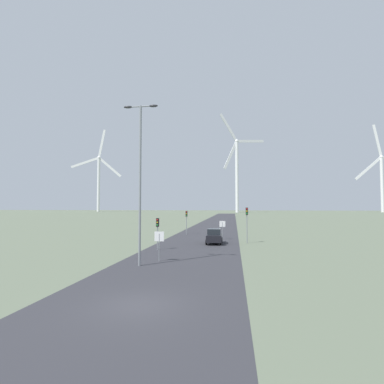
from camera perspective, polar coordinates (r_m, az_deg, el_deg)
The scene contains 12 objects.
ground_plane at distance 15.03m, azimuth -10.09°, elevation -20.40°, with size 600.00×600.00×0.00m, color #5B6651.
road_surface at distance 61.95m, azimuth 3.92°, elevation -6.91°, with size 10.00×240.00×0.01m.
streetlamp at distance 23.68m, azimuth -9.85°, elevation 4.56°, with size 2.77×0.32×12.50m.
stop_sign_near at distance 25.32m, azimuth -6.26°, elevation -9.17°, with size 0.81×0.07×2.46m.
stop_sign_far at distance 41.35m, azimuth 5.81°, elevation -6.56°, with size 0.81×0.07×2.53m.
traffic_light_post_near_left at distance 31.74m, azimuth -6.58°, elevation -6.55°, with size 0.28×0.34×3.31m.
traffic_light_post_near_right at distance 37.69m, azimuth 10.42°, elevation -4.73°, with size 0.28×0.34×4.39m.
traffic_light_post_mid_left at distance 48.55m, azimuth -1.06°, elevation -4.81°, with size 0.28×0.33×3.78m.
car_approaching at distance 36.85m, azimuth 4.25°, elevation -8.39°, with size 1.92×4.15×1.83m.
wind_turbine_far_left at distance 251.76m, azimuth -17.35°, elevation 2.69°, with size 39.83×7.56×66.35m.
wind_turbine_left at distance 213.30m, azimuth 8.54°, elevation 4.50°, with size 31.38×17.00×69.04m.
wind_turbine_center at distance 259.00m, azimuth 32.44°, elevation 2.53°, with size 42.66×3.25×64.70m.
Camera 1 is at (4.41, -13.62, 4.59)m, focal length 28.00 mm.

